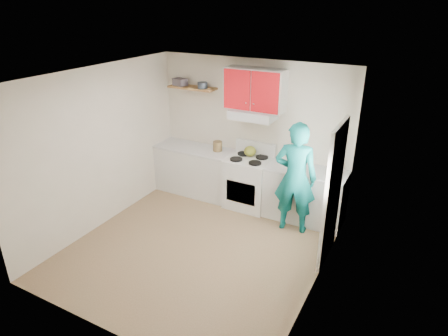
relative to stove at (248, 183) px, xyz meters
The scene contains 21 objects.
floor 1.64m from the stove, 93.63° to the right, with size 3.80×3.80×0.00m, color brown.
ceiling 2.66m from the stove, 93.63° to the right, with size 3.60×3.80×0.04m, color white.
back_wall 0.91m from the stove, 107.10° to the left, with size 3.60×0.04×2.60m, color beige.
front_wall 3.58m from the stove, 91.65° to the right, with size 3.60×0.04×2.60m, color beige.
left_wall 2.61m from the stove, 140.34° to the right, with size 0.04×3.80×2.60m, color beige.
right_wall 2.46m from the stove, 42.81° to the right, with size 0.04×3.80×2.60m, color beige.
door 1.97m from the stove, 27.58° to the right, with size 0.05×0.85×2.05m, color white.
door_glass 2.11m from the stove, 27.97° to the right, with size 0.01×0.55×0.95m, color white.
counter_left 1.14m from the stove, behind, with size 1.52×0.60×0.90m, color silver.
counter_right 1.04m from the stove, ahead, with size 1.32×0.60×0.90m, color silver.
stove is the anchor object (origin of this frame).
range_hood 1.24m from the stove, 90.00° to the left, with size 0.76×0.44×0.15m, color silver.
upper_cabinets 1.67m from the stove, 90.00° to the left, with size 1.02×0.33×0.70m, color red.
shelf 2.01m from the stove, behind, with size 0.90×0.30×0.04m, color brown.
books 2.23m from the stove, behind, with size 0.25×0.18×0.13m, color #484048.
tin 1.92m from the stove, behind, with size 0.18×0.18×0.11m, color #333D4C.
kettle 0.57m from the stove, 109.36° to the left, with size 0.22×0.22×0.19m, color olive.
crock 0.88m from the stove, behind, with size 0.17×0.17×0.20m, color brown.
cutting_board 0.87m from the stove, ahead, with size 0.27×0.19×0.02m, color olive.
silicone_mat 1.51m from the stove, ahead, with size 0.33×0.28×0.01m, color red.
person 1.14m from the stove, 21.10° to the right, with size 0.67×0.44×1.84m, color #0B6462.
Camera 1 is at (2.74, -4.27, 3.52)m, focal length 31.56 mm.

